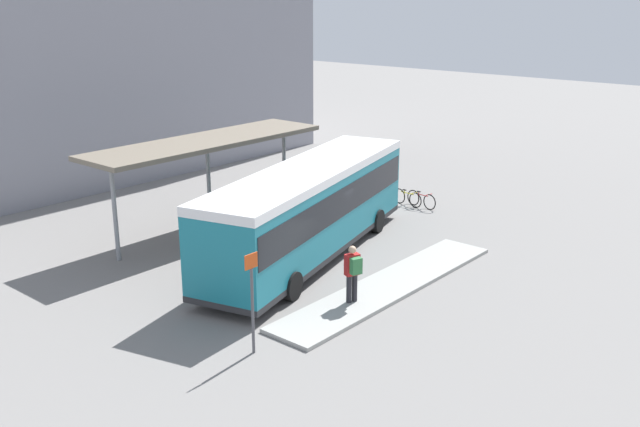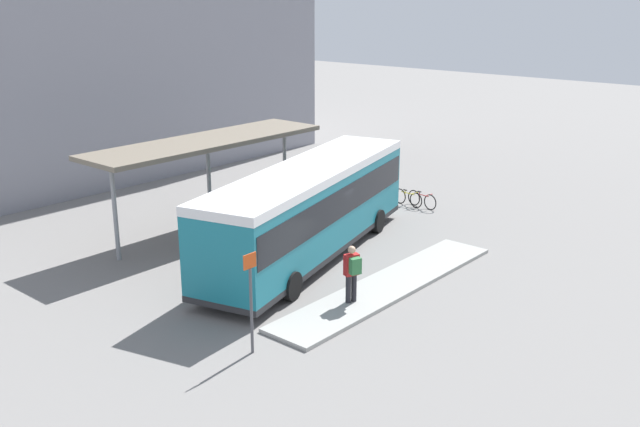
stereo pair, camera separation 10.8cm
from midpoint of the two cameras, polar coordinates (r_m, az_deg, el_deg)
The scene contains 11 objects.
ground_plane at distance 25.90m, azimuth -0.73°, elevation -3.45°, with size 120.00×120.00×0.00m, color slate.
curb_island at distance 23.35m, azimuth 5.66°, elevation -5.76°, with size 10.07×1.80×0.12m.
city_bus at distance 25.29m, azimuth -0.74°, elevation 0.66°, with size 12.10×5.54×3.32m.
pedestrian_waiting at distance 21.51m, azimuth 2.74°, elevation -4.58°, with size 0.52×0.56×1.81m.
bicycle_red at distance 32.00m, azimuth 8.26°, elevation 1.10°, with size 0.48×1.66×0.72m.
bicycle_yellow at distance 32.22m, azimuth 7.14°, elevation 1.25°, with size 0.48×1.65×0.72m.
station_shelter at distance 28.10m, azimuth -8.90°, elevation 5.53°, with size 10.21×2.73×3.74m.
potted_planter_near_shelter at distance 30.22m, azimuth 0.88°, elevation 0.89°, with size 0.76×0.76×1.24m.
potted_planter_far_side at distance 27.09m, azimuth -6.02°, elevation -1.07°, with size 0.94×0.94×1.34m.
platform_sign at distance 18.68m, azimuth -5.38°, elevation -6.79°, with size 0.44×0.08×2.80m.
station_building at distance 42.25m, azimuth -19.78°, elevation 15.20°, with size 24.72×14.41×16.76m.
Camera 2 is at (-18.13, -16.10, 9.12)m, focal length 40.00 mm.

